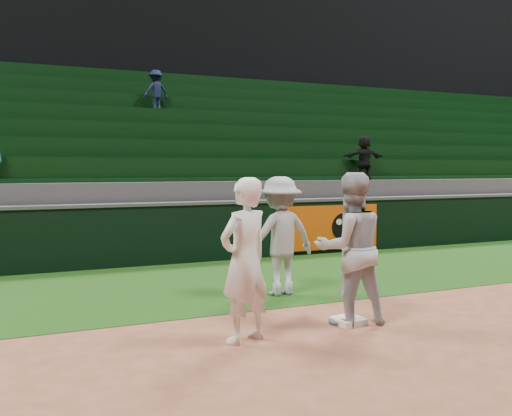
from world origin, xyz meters
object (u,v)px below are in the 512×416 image
(first_base, at_px, (348,321))
(first_baseman, at_px, (245,260))
(baserunner, at_px, (350,248))
(base_coach, at_px, (280,236))

(first_base, bearing_deg, first_baseman, -174.93)
(baserunner, bearing_deg, first_base, 43.73)
(first_base, bearing_deg, base_coach, 91.29)
(first_base, xyz_separation_m, first_baseman, (-1.45, -0.13, 0.88))
(first_base, height_order, first_baseman, first_baseman)
(first_baseman, relative_size, base_coach, 1.02)
(first_baseman, xyz_separation_m, base_coach, (1.41, 1.95, -0.01))
(first_base, distance_m, baserunner, 0.91)
(first_base, height_order, base_coach, base_coach)
(first_baseman, bearing_deg, first_base, 163.59)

